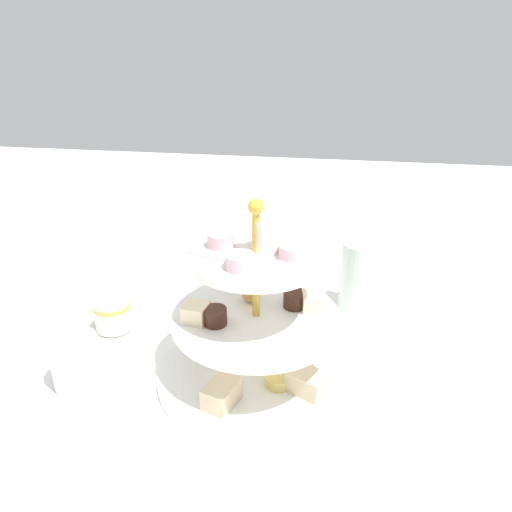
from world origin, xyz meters
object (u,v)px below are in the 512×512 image
object	(u,v)px
butter_knife_left	(472,475)
butter_knife_right	(210,281)
water_glass_tall_right	(360,278)
teacup_with_saucer	(113,317)
tiered_serving_stand	(256,329)
water_glass_short_left	(76,363)

from	to	relation	value
butter_knife_left	butter_knife_right	bearing A→B (deg)	76.81
water_glass_tall_right	butter_knife_left	world-z (taller)	water_glass_tall_right
water_glass_tall_right	teacup_with_saucer	distance (m)	0.40
tiered_serving_stand	teacup_with_saucer	size ratio (longest dim) A/B	3.00
water_glass_tall_right	teacup_with_saucer	xyz separation A→B (m)	(-0.38, -0.11, -0.04)
teacup_with_saucer	butter_knife_right	xyz separation A→B (m)	(0.11, 0.18, -0.02)
tiered_serving_stand	teacup_with_saucer	distance (m)	0.26
tiered_serving_stand	water_glass_short_left	xyz separation A→B (m)	(-0.23, -0.05, -0.04)
teacup_with_saucer	butter_knife_right	distance (m)	0.21
water_glass_short_left	teacup_with_saucer	distance (m)	0.13
butter_knife_left	water_glass_tall_right	bearing A→B (deg)	51.71
butter_knife_left	butter_knife_right	distance (m)	0.55
water_glass_tall_right	butter_knife_right	size ratio (longest dim) A/B	0.76
water_glass_tall_right	butter_knife_left	bearing A→B (deg)	-70.48
tiered_serving_stand	water_glass_tall_right	size ratio (longest dim) A/B	2.09
tiered_serving_stand	teacup_with_saucer	xyz separation A→B (m)	(-0.24, 0.08, -0.05)
water_glass_tall_right	teacup_with_saucer	bearing A→B (deg)	-163.35
tiered_serving_stand	water_glass_tall_right	bearing A→B (deg)	53.30
tiered_serving_stand	butter_knife_right	bearing A→B (deg)	116.36
tiered_serving_stand	teacup_with_saucer	bearing A→B (deg)	162.16
teacup_with_saucer	butter_knife_right	size ratio (longest dim) A/B	0.53
water_glass_short_left	butter_knife_right	xyz separation A→B (m)	(0.11, 0.31, -0.04)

